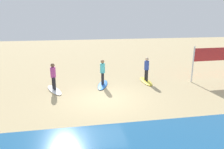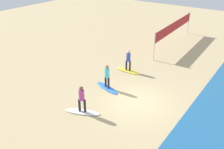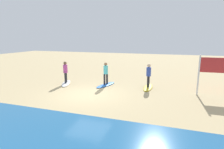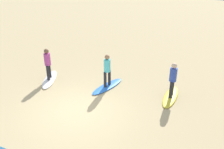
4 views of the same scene
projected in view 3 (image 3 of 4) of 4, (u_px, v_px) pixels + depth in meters
name	position (u px, v px, depth m)	size (l,w,h in m)	color
ground_plane	(88.00, 94.00, 11.51)	(60.00, 60.00, 0.00)	tan
surfboard_yellow	(148.00, 87.00, 12.92)	(2.10, 0.56, 0.09)	yellow
surfer_yellow	(149.00, 74.00, 12.72)	(0.32, 0.46, 1.64)	#232328
surfboard_blue	(106.00, 85.00, 13.62)	(2.10, 0.56, 0.09)	blue
surfer_blue	(106.00, 72.00, 13.42)	(0.32, 0.45, 1.64)	#232328
surfboard_white	(66.00, 83.00, 14.10)	(2.10, 0.56, 0.09)	white
surfer_white	(65.00, 71.00, 13.90)	(0.32, 0.44, 1.64)	#232328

